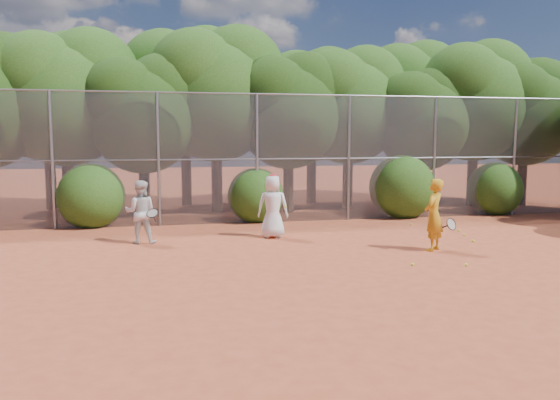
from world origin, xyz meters
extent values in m
plane|color=#A84225|center=(0.00, 0.00, 0.00)|extent=(80.00, 80.00, 0.00)
cylinder|color=gray|center=(-7.00, 6.00, 2.00)|extent=(0.09, 0.09, 4.00)
cylinder|color=gray|center=(-4.00, 6.00, 2.00)|extent=(0.09, 0.09, 4.00)
cylinder|color=gray|center=(-1.00, 6.00, 2.00)|extent=(0.09, 0.09, 4.00)
cylinder|color=gray|center=(2.00, 6.00, 2.00)|extent=(0.09, 0.09, 4.00)
cylinder|color=gray|center=(5.00, 6.00, 2.00)|extent=(0.09, 0.09, 4.00)
cylinder|color=gray|center=(8.00, 6.00, 2.00)|extent=(0.09, 0.09, 4.00)
cylinder|color=gray|center=(0.00, 6.00, 4.00)|extent=(20.00, 0.05, 0.05)
cylinder|color=gray|center=(0.00, 6.00, 2.00)|extent=(20.00, 0.04, 0.04)
cube|color=slate|center=(0.00, 6.00, 2.00)|extent=(20.00, 0.02, 4.00)
sphere|color=black|center=(-8.74, 8.38, 4.47)|extent=(3.05, 3.05, 3.05)
cylinder|color=black|center=(-7.00, 8.50, 1.26)|extent=(0.38, 0.38, 2.52)
sphere|color=#214611|center=(-7.00, 8.50, 3.73)|extent=(4.03, 4.03, 4.03)
sphere|color=#214611|center=(-6.19, 8.90, 4.74)|extent=(3.23, 3.23, 3.23)
sphere|color=#214611|center=(-7.71, 8.20, 4.54)|extent=(3.02, 3.02, 3.02)
cylinder|color=black|center=(-4.50, 7.80, 1.08)|extent=(0.36, 0.36, 2.17)
sphere|color=black|center=(-4.50, 7.80, 3.21)|extent=(3.47, 3.47, 3.47)
sphere|color=black|center=(-3.81, 8.15, 4.08)|extent=(2.78, 2.78, 2.78)
sphere|color=black|center=(-5.11, 7.54, 3.91)|extent=(2.60, 2.60, 2.60)
cylinder|color=black|center=(-2.00, 8.80, 1.33)|extent=(0.39, 0.39, 2.66)
sphere|color=#214611|center=(-2.00, 8.80, 3.94)|extent=(4.26, 4.26, 4.26)
sphere|color=#214611|center=(-1.15, 9.23, 5.00)|extent=(3.40, 3.40, 3.40)
sphere|color=#214611|center=(-2.74, 8.48, 4.79)|extent=(3.19, 3.19, 3.19)
cylinder|color=black|center=(0.50, 8.20, 1.14)|extent=(0.37, 0.37, 2.27)
sphere|color=black|center=(0.50, 8.20, 3.37)|extent=(3.64, 3.64, 3.64)
sphere|color=black|center=(1.23, 8.56, 4.28)|extent=(2.91, 2.91, 2.91)
sphere|color=black|center=(-0.14, 7.93, 4.10)|extent=(2.73, 2.73, 2.73)
cylinder|color=black|center=(3.00, 9.00, 1.22)|extent=(0.38, 0.38, 2.45)
sphere|color=#214611|center=(3.00, 9.00, 3.63)|extent=(3.92, 3.92, 3.92)
sphere|color=#214611|center=(3.78, 9.39, 4.61)|extent=(3.14, 3.14, 3.14)
sphere|color=#214611|center=(2.31, 8.71, 4.41)|extent=(2.94, 2.94, 2.94)
cylinder|color=black|center=(5.50, 8.00, 1.05)|extent=(0.36, 0.36, 2.10)
sphere|color=black|center=(5.50, 8.00, 3.11)|extent=(3.36, 3.36, 3.36)
sphere|color=black|center=(6.17, 8.34, 3.95)|extent=(2.69, 2.69, 2.69)
sphere|color=black|center=(4.91, 7.75, 3.78)|extent=(2.52, 2.52, 2.52)
cylinder|color=black|center=(8.00, 8.60, 1.29)|extent=(0.39, 0.39, 2.59)
sphere|color=#214611|center=(8.00, 8.60, 3.83)|extent=(4.14, 4.14, 4.14)
sphere|color=#214611|center=(8.83, 9.01, 4.87)|extent=(3.32, 3.32, 3.32)
sphere|color=#214611|center=(7.27, 8.29, 4.66)|extent=(3.11, 3.11, 3.11)
cylinder|color=black|center=(10.00, 8.30, 1.15)|extent=(0.37, 0.37, 2.31)
sphere|color=black|center=(10.00, 8.30, 3.42)|extent=(3.70, 3.70, 3.70)
sphere|color=black|center=(10.74, 8.67, 4.34)|extent=(2.96, 2.96, 2.96)
sphere|color=black|center=(9.35, 8.02, 4.16)|extent=(2.77, 2.77, 2.77)
cylinder|color=black|center=(-8.00, 10.80, 1.31)|extent=(0.39, 0.39, 2.62)
sphere|color=#214611|center=(-8.00, 10.80, 3.88)|extent=(4.20, 4.20, 4.20)
sphere|color=#214611|center=(-7.16, 11.22, 4.94)|extent=(3.36, 3.36, 3.36)
sphere|color=#214611|center=(-8.73, 10.49, 4.72)|extent=(3.15, 3.15, 3.15)
cylinder|color=black|center=(-3.00, 11.00, 1.40)|extent=(0.40, 0.40, 2.80)
sphere|color=#214611|center=(-3.00, 11.00, 4.14)|extent=(4.48, 4.48, 4.48)
sphere|color=#214611|center=(-2.10, 11.45, 5.26)|extent=(3.58, 3.58, 3.58)
sphere|color=#214611|center=(-3.78, 10.66, 5.04)|extent=(3.36, 3.36, 3.36)
cylinder|color=black|center=(2.00, 10.60, 1.26)|extent=(0.38, 0.38, 2.52)
sphere|color=#214611|center=(2.00, 10.60, 3.73)|extent=(4.03, 4.03, 4.03)
sphere|color=#214611|center=(2.81, 11.00, 4.74)|extent=(3.23, 3.23, 3.23)
sphere|color=#214611|center=(1.29, 10.30, 4.54)|extent=(3.02, 3.02, 3.02)
cylinder|color=black|center=(6.50, 11.20, 1.36)|extent=(0.40, 0.40, 2.73)
sphere|color=#214611|center=(6.50, 11.20, 4.04)|extent=(4.37, 4.37, 4.37)
sphere|color=#214611|center=(7.37, 11.64, 5.13)|extent=(3.49, 3.49, 3.49)
sphere|color=#214611|center=(5.74, 10.87, 4.91)|extent=(3.28, 3.28, 3.28)
sphere|color=#214611|center=(-6.00, 6.30, 1.00)|extent=(2.00, 2.00, 2.00)
sphere|color=#214611|center=(-1.00, 6.30, 0.90)|extent=(1.80, 1.80, 1.80)
sphere|color=#214611|center=(4.00, 6.30, 1.10)|extent=(2.20, 2.20, 2.20)
sphere|color=#214611|center=(7.50, 6.30, 0.95)|extent=(1.90, 1.90, 1.90)
imported|color=#C68A17|center=(2.35, 0.87, 0.85)|extent=(0.73, 0.72, 1.70)
torus|color=black|center=(2.70, 0.67, 0.65)|extent=(0.33, 0.24, 0.29)
cylinder|color=black|center=(2.62, 0.85, 0.56)|extent=(0.13, 0.26, 0.14)
imported|color=white|center=(-1.02, 3.32, 0.84)|extent=(0.92, 0.70, 1.68)
ellipsoid|color=red|center=(-1.02, 3.32, 1.64)|extent=(0.22, 0.22, 0.13)
sphere|color=#CFE529|center=(-0.72, 3.12, 0.85)|extent=(0.07, 0.07, 0.07)
imported|color=silver|center=(-4.44, 3.22, 0.80)|extent=(0.84, 0.68, 1.59)
torus|color=black|center=(-4.14, 2.92, 0.80)|extent=(0.37, 0.33, 0.22)
cylinder|color=black|center=(-4.09, 3.06, 0.64)|extent=(0.10, 0.21, 0.23)
sphere|color=#CFE529|center=(2.34, 0.89, 0.03)|extent=(0.07, 0.07, 0.07)
sphere|color=#CFE529|center=(4.33, 3.12, 0.03)|extent=(0.07, 0.07, 0.07)
sphere|color=#CFE529|center=(2.26, -0.76, 0.03)|extent=(0.07, 0.07, 0.07)
sphere|color=#CFE529|center=(3.85, 1.60, 0.03)|extent=(0.07, 0.07, 0.07)
sphere|color=#CFE529|center=(1.19, -0.50, 0.03)|extent=(0.07, 0.07, 0.07)
sphere|color=#CFE529|center=(3.51, 4.48, 0.03)|extent=(0.07, 0.07, 0.07)
sphere|color=#CFE529|center=(4.10, 2.46, 0.03)|extent=(0.07, 0.07, 0.07)
camera|label=1|loc=(-3.78, -10.79, 2.63)|focal=35.00mm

